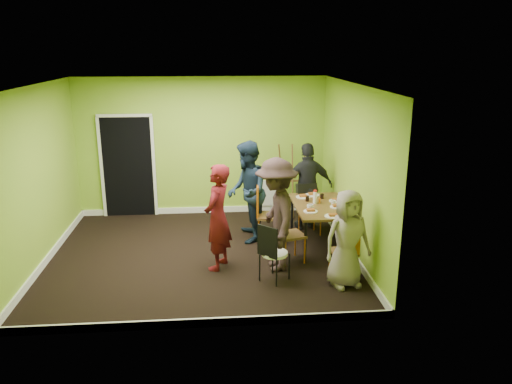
# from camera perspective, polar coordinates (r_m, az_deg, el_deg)

# --- Properties ---
(ground) EXTENTS (5.00, 5.00, 0.00)m
(ground) POSITION_cam_1_polar(r_m,az_deg,el_deg) (8.46, -6.19, -7.19)
(ground) COLOR black
(ground) RESTS_ON ground
(room_walls) EXTENTS (5.04, 4.54, 2.82)m
(room_walls) POSITION_cam_1_polar(r_m,az_deg,el_deg) (8.16, -6.56, -0.70)
(room_walls) COLOR #97C432
(room_walls) RESTS_ON ground
(dining_table) EXTENTS (0.90, 1.50, 0.75)m
(dining_table) POSITION_cam_1_polar(r_m,az_deg,el_deg) (8.63, 7.44, -1.83)
(dining_table) COLOR black
(dining_table) RESTS_ON ground
(chair_left_far) EXTENTS (0.48, 0.48, 1.06)m
(chair_left_far) POSITION_cam_1_polar(r_m,az_deg,el_deg) (8.76, 0.97, -2.09)
(chair_left_far) COLOR #CB6613
(chair_left_far) RESTS_ON ground
(chair_left_near) EXTENTS (0.50, 0.50, 0.97)m
(chair_left_near) POSITION_cam_1_polar(r_m,az_deg,el_deg) (7.98, 3.47, -4.37)
(chair_left_near) COLOR #CB6613
(chair_left_near) RESTS_ON ground
(chair_back_end) EXTENTS (0.45, 0.51, 0.92)m
(chair_back_end) POSITION_cam_1_polar(r_m,az_deg,el_deg) (9.31, 5.88, -0.70)
(chair_back_end) COLOR #CB6613
(chair_back_end) RESTS_ON ground
(chair_front_end) EXTENTS (0.41, 0.41, 0.89)m
(chair_front_end) POSITION_cam_1_polar(r_m,az_deg,el_deg) (7.51, 10.22, -6.36)
(chair_front_end) COLOR #CB6613
(chair_front_end) RESTS_ON ground
(chair_bentwood) EXTENTS (0.49, 0.49, 0.90)m
(chair_bentwood) POSITION_cam_1_polar(r_m,az_deg,el_deg) (7.34, 1.85, -6.68)
(chair_bentwood) COLOR black
(chair_bentwood) RESTS_ON ground
(easel) EXTENTS (0.60, 0.56, 1.50)m
(easel) POSITION_cam_1_polar(r_m,az_deg,el_deg) (10.25, 4.07, 1.46)
(easel) COLOR brown
(easel) RESTS_ON ground
(plate_near_left) EXTENTS (0.26, 0.26, 0.01)m
(plate_near_left) POSITION_cam_1_polar(r_m,az_deg,el_deg) (9.01, 5.39, -0.56)
(plate_near_left) COLOR white
(plate_near_left) RESTS_ON dining_table
(plate_near_right) EXTENTS (0.23, 0.23, 0.01)m
(plate_near_right) POSITION_cam_1_polar(r_m,az_deg,el_deg) (8.24, 6.25, -2.21)
(plate_near_right) COLOR white
(plate_near_right) RESTS_ON dining_table
(plate_far_back) EXTENTS (0.26, 0.26, 0.01)m
(plate_far_back) POSITION_cam_1_polar(r_m,az_deg,el_deg) (9.15, 6.44, -0.33)
(plate_far_back) COLOR white
(plate_far_back) RESTS_ON dining_table
(plate_far_front) EXTENTS (0.27, 0.27, 0.01)m
(plate_far_front) POSITION_cam_1_polar(r_m,az_deg,el_deg) (8.06, 8.78, -2.76)
(plate_far_front) COLOR white
(plate_far_front) RESTS_ON dining_table
(plate_wall_back) EXTENTS (0.24, 0.24, 0.01)m
(plate_wall_back) POSITION_cam_1_polar(r_m,az_deg,el_deg) (8.86, 9.13, -1.00)
(plate_wall_back) COLOR white
(plate_wall_back) RESTS_ON dining_table
(plate_wall_front) EXTENTS (0.22, 0.22, 0.01)m
(plate_wall_front) POSITION_cam_1_polar(r_m,az_deg,el_deg) (8.53, 9.20, -1.69)
(plate_wall_front) COLOR white
(plate_wall_front) RESTS_ON dining_table
(thermos) EXTENTS (0.06, 0.06, 0.21)m
(thermos) POSITION_cam_1_polar(r_m,az_deg,el_deg) (8.65, 6.76, -0.64)
(thermos) COLOR white
(thermos) RESTS_ON dining_table
(blue_bottle) EXTENTS (0.07, 0.07, 0.20)m
(blue_bottle) POSITION_cam_1_polar(r_m,az_deg,el_deg) (8.38, 9.95, -1.39)
(blue_bottle) COLOR #1751B3
(blue_bottle) RESTS_ON dining_table
(orange_bottle) EXTENTS (0.03, 0.03, 0.09)m
(orange_bottle) POSITION_cam_1_polar(r_m,az_deg,el_deg) (8.71, 7.27, -0.98)
(orange_bottle) COLOR #CB6613
(orange_bottle) RESTS_ON dining_table
(glass_mid) EXTENTS (0.06, 0.06, 0.08)m
(glass_mid) POSITION_cam_1_polar(r_m,az_deg,el_deg) (8.78, 5.88, -0.79)
(glass_mid) COLOR black
(glass_mid) RESTS_ON dining_table
(glass_back) EXTENTS (0.07, 0.07, 0.09)m
(glass_back) POSITION_cam_1_polar(r_m,az_deg,el_deg) (8.96, 7.54, -0.48)
(glass_back) COLOR black
(glass_back) RESTS_ON dining_table
(glass_front) EXTENTS (0.07, 0.07, 0.10)m
(glass_front) POSITION_cam_1_polar(r_m,az_deg,el_deg) (8.14, 9.52, -2.26)
(glass_front) COLOR black
(glass_front) RESTS_ON dining_table
(cup_a) EXTENTS (0.11, 0.11, 0.09)m
(cup_a) POSITION_cam_1_polar(r_m,az_deg,el_deg) (8.35, 6.21, -1.70)
(cup_a) COLOR white
(cup_a) RESTS_ON dining_table
(cup_b) EXTENTS (0.09, 0.09, 0.08)m
(cup_b) POSITION_cam_1_polar(r_m,az_deg,el_deg) (8.63, 8.82, -1.21)
(cup_b) COLOR white
(cup_b) RESTS_ON dining_table
(person_standing) EXTENTS (0.60, 0.71, 1.67)m
(person_standing) POSITION_cam_1_polar(r_m,az_deg,el_deg) (7.70, -4.41, -2.90)
(person_standing) COLOR #5C0F16
(person_standing) RESTS_ON ground
(person_left_far) EXTENTS (0.69, 0.88, 1.80)m
(person_left_far) POSITION_cam_1_polar(r_m,az_deg,el_deg) (8.78, -1.01, 0.02)
(person_left_far) COLOR #162437
(person_left_far) RESTS_ON ground
(person_left_near) EXTENTS (0.71, 1.17, 1.77)m
(person_left_near) POSITION_cam_1_polar(r_m,az_deg,el_deg) (7.64, 2.35, -2.63)
(person_left_near) COLOR #2D1E1E
(person_left_near) RESTS_ON ground
(person_back_end) EXTENTS (1.02, 0.54, 1.65)m
(person_back_end) POSITION_cam_1_polar(r_m,az_deg,el_deg) (9.43, 5.93, 0.63)
(person_back_end) COLOR black
(person_back_end) RESTS_ON ground
(person_front_end) EXTENTS (0.80, 0.62, 1.44)m
(person_front_end) POSITION_cam_1_polar(r_m,az_deg,el_deg) (7.27, 10.39, -5.28)
(person_front_end) COLOR gray
(person_front_end) RESTS_ON ground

